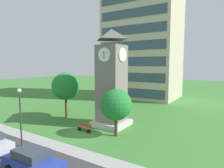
% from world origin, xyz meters
% --- Properties ---
extents(ground_plane, '(160.00, 160.00, 0.00)m').
position_xyz_m(ground_plane, '(0.00, 0.00, 0.00)').
color(ground_plane, '#3D7A33').
extents(street_asphalt, '(120.00, 7.20, 0.01)m').
position_xyz_m(street_asphalt, '(0.00, -8.35, 0.00)').
color(street_asphalt, '#38383A').
rests_on(street_asphalt, ground).
extents(kerb_strip, '(120.00, 1.60, 0.01)m').
position_xyz_m(kerb_strip, '(0.00, -3.95, 0.00)').
color(kerb_strip, '#9E9E99').
rests_on(kerb_strip, ground).
extents(office_building, '(15.73, 11.03, 28.80)m').
position_xyz_m(office_building, '(-4.69, 25.85, 14.40)').
color(office_building, beige).
rests_on(office_building, ground).
extents(clock_tower, '(3.91, 3.91, 11.64)m').
position_xyz_m(clock_tower, '(1.14, 3.91, 5.25)').
color(clock_tower, slate).
rests_on(clock_tower, ground).
extents(park_bench, '(1.84, 0.65, 0.88)m').
position_xyz_m(park_bench, '(-0.27, 0.47, 0.46)').
color(park_bench, brown).
rests_on(park_bench, ground).
extents(street_lamp, '(0.36, 0.36, 5.37)m').
position_xyz_m(street_lamp, '(-2.47, -5.77, 3.37)').
color(street_lamp, '#333338').
rests_on(street_lamp, ground).
extents(tree_by_building, '(3.83, 3.83, 6.36)m').
position_xyz_m(tree_by_building, '(-6.11, 3.42, 4.43)').
color(tree_by_building, '#513823').
rests_on(tree_by_building, ground).
extents(tree_near_tower, '(3.29, 3.29, 4.99)m').
position_xyz_m(tree_near_tower, '(3.49, 1.13, 3.33)').
color(tree_near_tower, '#513823').
rests_on(tree_near_tower, ground).
extents(parked_car_blue, '(4.66, 2.11, 1.69)m').
position_xyz_m(parked_car_blue, '(2.37, -8.05, 0.86)').
color(parked_car_blue, '#23389E').
rests_on(parked_car_blue, ground).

